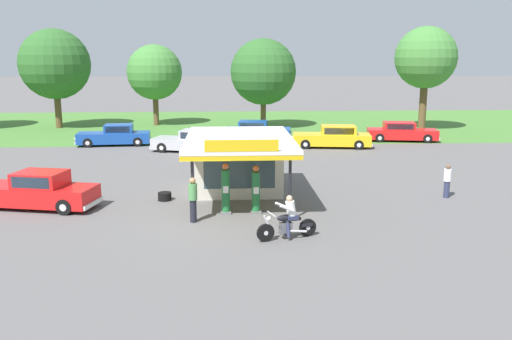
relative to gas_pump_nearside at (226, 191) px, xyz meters
name	(u,v)px	position (x,y,z in m)	size (l,w,h in m)	color
ground_plane	(199,220)	(-1.05, -0.85, -0.96)	(300.00, 300.00, 0.00)	#5B5959
grass_verge_strip	(214,125)	(-1.05, 29.15, -0.96)	(120.00, 24.00, 0.01)	#477A33
service_station_kiosk	(239,158)	(0.62, 3.42, 0.68)	(4.67, 7.32, 3.27)	beige
gas_pump_nearside	(226,191)	(0.00, 0.00, 0.00)	(0.44, 0.44, 2.09)	slate
gas_pump_offside	(256,191)	(1.23, 0.00, -0.05)	(0.44, 0.44, 1.99)	slate
motorcycle_with_rider	(288,221)	(2.18, -3.26, -0.31)	(2.19, 0.92, 1.58)	black
featured_classic_sedan	(36,192)	(-8.03, 1.32, -0.26)	(5.57, 2.85, 1.58)	red
parked_car_back_row_right	(401,132)	(13.30, 18.48, -0.30)	(5.50, 2.61, 1.44)	red
parked_car_second_row_spare	(115,136)	(-7.95, 17.73, -0.29)	(5.39, 2.13, 1.50)	#19479E
parked_car_back_row_left	(192,142)	(-2.26, 14.81, -0.30)	(5.51, 3.14, 1.47)	#B7B7BC
parked_car_back_row_centre	(257,131)	(2.41, 19.64, -0.29)	(5.39, 2.62, 1.45)	#19479E
parked_car_back_row_centre_left	(333,137)	(7.56, 15.95, -0.26)	(5.75, 2.56, 1.54)	gold
bystander_chatting_near_pumps	(193,199)	(-1.27, -1.11, -0.02)	(0.34, 0.34, 1.78)	black
bystander_leaning_by_kiosk	(447,180)	(10.04, 1.95, -0.16)	(0.34, 0.34, 1.54)	#2D3351
tree_oak_centre	(155,72)	(-6.39, 29.17, 3.87)	(5.01, 5.01, 7.36)	brown
tree_oak_far_right	(263,73)	(3.39, 26.64, 3.86)	(5.77, 5.77, 7.83)	brown
tree_oak_right	(426,58)	(17.06, 24.51, 5.17)	(5.22, 5.22, 8.79)	brown
tree_oak_distant_spare	(55,64)	(-14.85, 27.73, 4.63)	(6.13, 6.13, 8.67)	brown
spare_tire_stack	(165,196)	(-2.73, 2.21, -0.78)	(0.60, 0.60, 0.36)	black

